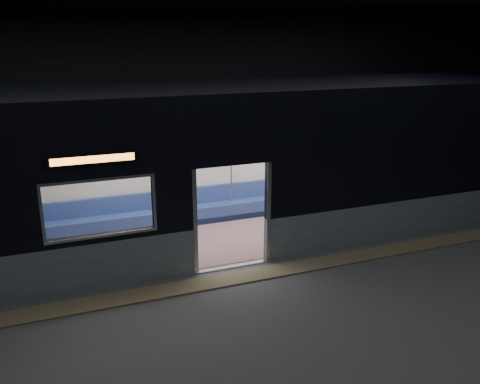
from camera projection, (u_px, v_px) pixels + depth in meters
station_floor at (253, 291)px, 8.97m from camera, size 24.00×14.00×0.01m
station_envelope at (255, 80)px, 7.89m from camera, size 24.00×14.00×5.00m
tactile_strip at (242, 277)px, 9.45m from camera, size 22.80×0.50×0.03m
metro_car at (207, 158)px, 10.69m from camera, size 18.00×3.04×3.35m
passenger at (363, 174)px, 13.53m from camera, size 0.39×0.67×1.35m
handbag at (368, 181)px, 13.38m from camera, size 0.28×0.26×0.12m
transit_map at (367, 146)px, 13.69m from camera, size 1.03×0.03×0.67m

